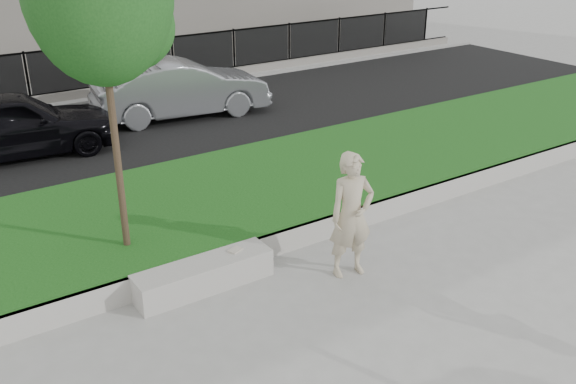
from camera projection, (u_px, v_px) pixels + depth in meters
ground at (283, 294)px, 9.37m from camera, size 90.00×90.00×0.00m
grass_bank at (192, 209)px, 11.57m from camera, size 34.00×4.00×0.40m
grass_kerb at (247, 253)px, 10.08m from camera, size 34.00×0.08×0.40m
street at (93, 137)px, 15.83m from camera, size 34.00×7.00×0.04m
far_pavement at (44, 96)px, 19.23m from camera, size 34.00×3.00×0.12m
iron_fence at (51, 87)px, 18.28m from camera, size 32.00×0.30×1.50m
stone_bench at (204, 275)px, 9.45m from camera, size 2.11×0.53×0.43m
man at (351, 215)px, 9.54m from camera, size 0.79×0.60×1.97m
book at (235, 250)px, 9.68m from camera, size 0.24×0.21×0.02m
car_dark at (13, 124)px, 14.26m from camera, size 4.57×2.24×1.50m
car_silver at (181, 88)px, 17.09m from camera, size 4.81×2.22×1.53m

